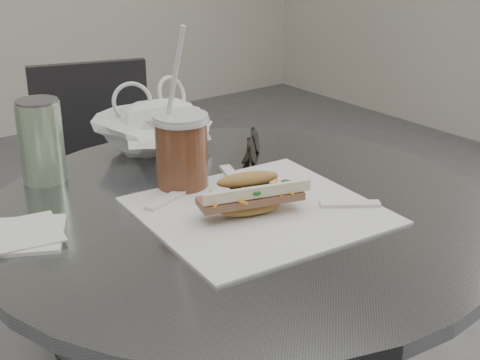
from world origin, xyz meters
TOP-DOWN VIEW (x-y plane):
  - cafe_table at (0.00, 0.20)m, footprint 0.76×0.76m
  - chair_far at (0.16, 1.02)m, footprint 0.41×0.44m
  - sandwich_paper at (0.01, 0.17)m, footprint 0.34×0.33m
  - banh_mi at (-0.01, 0.16)m, footprint 0.20×0.12m
  - iced_coffee at (-0.03, 0.31)m, footprint 0.09×0.09m
  - sunglasses at (0.14, 0.35)m, footprint 0.09×0.09m
  - plastic_bag at (0.02, 0.46)m, footprint 0.20×0.15m
  - napkin_stack at (-0.29, 0.29)m, footprint 0.15×0.15m
  - drink_can at (-0.19, 0.47)m, footprint 0.07×0.07m

SIDE VIEW (x-z plane):
  - chair_far at x=0.16m, z-range -0.04..0.72m
  - cafe_table at x=0.00m, z-range 0.10..0.84m
  - sandwich_paper at x=0.01m, z-range 0.74..0.74m
  - napkin_stack at x=-0.29m, z-range 0.74..0.75m
  - sunglasses at x=0.14m, z-range 0.73..0.78m
  - banh_mi at x=-0.01m, z-range 0.74..0.80m
  - plastic_bag at x=0.02m, z-range 0.74..0.84m
  - iced_coffee at x=-0.03m, z-range 0.67..0.93m
  - drink_can at x=-0.19m, z-range 0.74..0.87m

